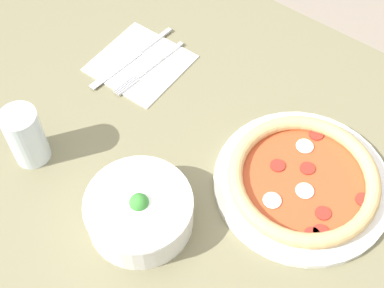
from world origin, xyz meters
name	(u,v)px	position (x,y,z in m)	size (l,w,h in m)	color
dining_table	(191,180)	(0.00, 0.00, 0.65)	(1.19, 0.88, 0.76)	#706B4C
pizza	(303,180)	(-0.20, -0.06, 0.78)	(0.31, 0.31, 0.04)	white
bowl	(139,210)	(-0.02, 0.17, 0.80)	(0.18, 0.18, 0.08)	white
napkin	(140,63)	(0.21, -0.11, 0.76)	(0.18, 0.18, 0.00)	white
fork	(151,67)	(0.19, -0.11, 0.76)	(0.03, 0.19, 0.00)	silver
knife	(136,55)	(0.23, -0.12, 0.76)	(0.03, 0.22, 0.01)	silver
glass	(26,136)	(0.22, 0.18, 0.82)	(0.06, 0.06, 0.11)	silver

